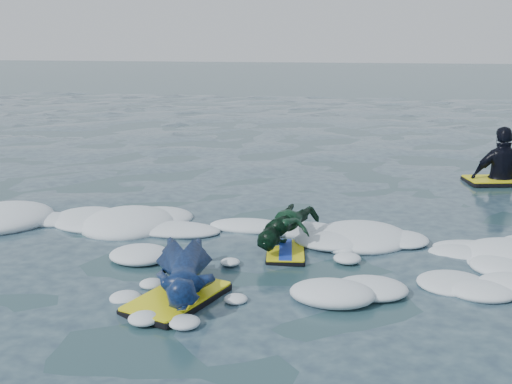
{
  "coord_description": "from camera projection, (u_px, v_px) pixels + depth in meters",
  "views": [
    {
      "loc": [
        1.22,
        -6.14,
        2.44
      ],
      "look_at": [
        -0.3,
        1.6,
        0.54
      ],
      "focal_mm": 45.0,
      "sensor_mm": 36.0,
      "label": 1
    }
  ],
  "objects": [
    {
      "name": "ground",
      "position": [
        255.0,
        279.0,
        6.66
      ],
      "size": [
        120.0,
        120.0,
        0.0
      ],
      "primitive_type": "plane",
      "color": "#162D34",
      "rests_on": "ground"
    },
    {
      "name": "prone_woman_unit",
      "position": [
        184.0,
        273.0,
        6.23
      ],
      "size": [
        1.02,
        1.72,
        0.42
      ],
      "rotation": [
        0.0,
        0.0,
        1.25
      ],
      "color": "black",
      "rests_on": "ground"
    },
    {
      "name": "prone_child_unit",
      "position": [
        288.0,
        230.0,
        7.53
      ],
      "size": [
        0.88,
        1.31,
        0.47
      ],
      "rotation": [
        0.0,
        0.0,
        1.71
      ],
      "color": "black",
      "rests_on": "ground"
    },
    {
      "name": "foam_band",
      "position": [
        271.0,
        248.0,
        7.65
      ],
      "size": [
        12.0,
        3.1,
        0.3
      ],
      "primitive_type": null,
      "color": "white",
      "rests_on": "ground"
    },
    {
      "name": "waiting_rider_unit",
      "position": [
        502.0,
        180.0,
        11.03
      ],
      "size": [
        1.35,
        0.95,
        1.83
      ],
      "rotation": [
        0.0,
        0.0,
        0.25
      ],
      "color": "black",
      "rests_on": "ground"
    }
  ]
}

